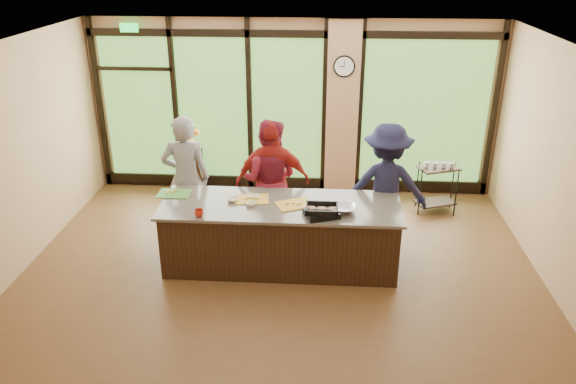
# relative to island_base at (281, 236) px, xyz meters

# --- Properties ---
(floor) EXTENTS (7.00, 7.00, 0.00)m
(floor) POSITION_rel_island_base_xyz_m (0.00, -0.30, -0.44)
(floor) COLOR brown
(floor) RESTS_ON ground
(ceiling) EXTENTS (7.00, 7.00, 0.00)m
(ceiling) POSITION_rel_island_base_xyz_m (0.00, -0.30, 2.56)
(ceiling) COLOR white
(ceiling) RESTS_ON back_wall
(back_wall) EXTENTS (7.00, 0.00, 7.00)m
(back_wall) POSITION_rel_island_base_xyz_m (0.00, 2.70, 1.06)
(back_wall) COLOR tan
(back_wall) RESTS_ON floor
(left_wall) EXTENTS (0.00, 6.00, 6.00)m
(left_wall) POSITION_rel_island_base_xyz_m (-3.50, -0.30, 1.06)
(left_wall) COLOR tan
(left_wall) RESTS_ON floor
(right_wall) EXTENTS (0.00, 6.00, 6.00)m
(right_wall) POSITION_rel_island_base_xyz_m (3.50, -0.30, 1.06)
(right_wall) COLOR tan
(right_wall) RESTS_ON floor
(window_wall) EXTENTS (6.90, 0.12, 3.00)m
(window_wall) POSITION_rel_island_base_xyz_m (0.16, 2.65, 0.95)
(window_wall) COLOR tan
(window_wall) RESTS_ON floor
(island_base) EXTENTS (3.10, 1.00, 0.88)m
(island_base) POSITION_rel_island_base_xyz_m (0.00, 0.00, 0.00)
(island_base) COLOR black
(island_base) RESTS_ON floor
(countertop) EXTENTS (3.20, 1.10, 0.04)m
(countertop) POSITION_rel_island_base_xyz_m (0.00, 0.00, 0.46)
(countertop) COLOR #6E665B
(countertop) RESTS_ON island_base
(wall_clock) EXTENTS (0.36, 0.04, 0.36)m
(wall_clock) POSITION_rel_island_base_xyz_m (0.85, 2.57, 1.81)
(wall_clock) COLOR black
(wall_clock) RESTS_ON window_wall
(cook_left) EXTENTS (0.74, 0.53, 1.89)m
(cook_left) POSITION_rel_island_base_xyz_m (-1.45, 0.74, 0.51)
(cook_left) COLOR gray
(cook_left) RESTS_ON floor
(cook_midleft) EXTENTS (0.97, 0.79, 1.83)m
(cook_midleft) POSITION_rel_island_base_xyz_m (-0.24, 0.85, 0.48)
(cook_midleft) COLOR maroon
(cook_midleft) RESTS_ON floor
(cook_midright) EXTENTS (1.13, 0.59, 1.83)m
(cook_midright) POSITION_rel_island_base_xyz_m (-0.18, 0.77, 0.48)
(cook_midright) COLOR #A71D19
(cook_midright) RESTS_ON floor
(cook_right) EXTENTS (1.23, 0.75, 1.85)m
(cook_right) POSITION_rel_island_base_xyz_m (1.45, 0.68, 0.49)
(cook_right) COLOR #191A37
(cook_right) RESTS_ON floor
(roasting_pan) EXTENTS (0.50, 0.45, 0.07)m
(roasting_pan) POSITION_rel_island_base_xyz_m (0.55, -0.32, 0.52)
(roasting_pan) COLOR black
(roasting_pan) RESTS_ON countertop
(mixing_bowl) EXTENTS (0.36, 0.36, 0.09)m
(mixing_bowl) POSITION_rel_island_base_xyz_m (0.81, -0.16, 0.52)
(mixing_bowl) COLOR silver
(mixing_bowl) RESTS_ON countertop
(cutting_board_left) EXTENTS (0.44, 0.33, 0.01)m
(cutting_board_left) POSITION_rel_island_base_xyz_m (-1.50, 0.24, 0.49)
(cutting_board_left) COLOR #499B38
(cutting_board_left) RESTS_ON countertop
(cutting_board_center) EXTENTS (0.48, 0.38, 0.01)m
(cutting_board_center) POSITION_rel_island_base_xyz_m (-0.40, 0.12, 0.49)
(cutting_board_center) COLOR gold
(cutting_board_center) RESTS_ON countertop
(cutting_board_right) EXTENTS (0.55, 0.49, 0.01)m
(cutting_board_right) POSITION_rel_island_base_xyz_m (0.18, -0.01, 0.49)
(cutting_board_right) COLOR gold
(cutting_board_right) RESTS_ON countertop
(prep_bowl_near) EXTENTS (0.20, 0.20, 0.05)m
(prep_bowl_near) POSITION_rel_island_base_xyz_m (-0.65, 0.05, 0.50)
(prep_bowl_near) COLOR white
(prep_bowl_near) RESTS_ON countertop
(prep_bowl_mid) EXTENTS (0.18, 0.18, 0.05)m
(prep_bowl_mid) POSITION_rel_island_base_xyz_m (-0.39, -0.07, 0.50)
(prep_bowl_mid) COLOR white
(prep_bowl_mid) RESTS_ON countertop
(prep_bowl_far) EXTENTS (0.17, 0.17, 0.03)m
(prep_bowl_far) POSITION_rel_island_base_xyz_m (-0.37, 0.18, 0.50)
(prep_bowl_far) COLOR white
(prep_bowl_far) RESTS_ON countertop
(red_ramekin) EXTENTS (0.15, 0.15, 0.09)m
(red_ramekin) POSITION_rel_island_base_xyz_m (-1.00, -0.44, 0.53)
(red_ramekin) COLOR #B02111
(red_ramekin) RESTS_ON countertop
(flower_stand) EXTENTS (0.42, 0.42, 0.78)m
(flower_stand) POSITION_rel_island_base_xyz_m (-1.78, 2.36, -0.05)
(flower_stand) COLOR black
(flower_stand) RESTS_ON floor
(flower_vase) EXTENTS (0.32, 0.32, 0.29)m
(flower_vase) POSITION_rel_island_base_xyz_m (-1.78, 2.36, 0.48)
(flower_vase) COLOR #92764F
(flower_vase) RESTS_ON flower_stand
(bar_cart) EXTENTS (0.72, 0.56, 0.87)m
(bar_cart) POSITION_rel_island_base_xyz_m (2.42, 1.87, 0.08)
(bar_cart) COLOR black
(bar_cart) RESTS_ON floor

